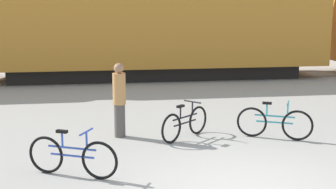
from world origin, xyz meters
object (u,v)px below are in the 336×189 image
bicycle_blue (72,156)px  person_in_tan (119,100)px  bicycle_teal (274,123)px  freight_train (155,9)px  bicycle_black (185,123)px

bicycle_blue → person_in_tan: (0.93, 2.37, 0.50)m
bicycle_blue → person_in_tan: 2.59m
bicycle_teal → person_in_tan: person_in_tan is taller
freight_train → bicycle_teal: 9.70m
bicycle_black → person_in_tan: (-1.42, 0.36, 0.51)m
person_in_tan → bicycle_blue: bearing=-108.5°
bicycle_blue → bicycle_black: bearing=40.5°
freight_train → bicycle_blue: 11.59m
bicycle_blue → bicycle_teal: bearing=21.7°
bicycle_blue → bicycle_teal: (4.30, 1.71, 0.00)m
bicycle_blue → bicycle_teal: 4.63m
bicycle_black → bicycle_blue: bicycle_blue is taller
freight_train → bicycle_blue: size_ratio=27.52×
bicycle_black → person_in_tan: bearing=165.9°
freight_train → person_in_tan: size_ratio=25.66×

